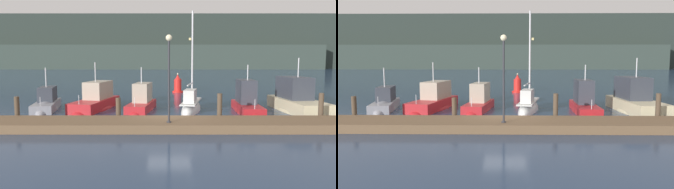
% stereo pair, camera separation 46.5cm
% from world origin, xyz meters
% --- Properties ---
extents(ground_plane, '(400.00, 400.00, 0.00)m').
position_xyz_m(ground_plane, '(0.00, 0.00, 0.00)').
color(ground_plane, navy).
extents(dock, '(24.06, 2.80, 0.45)m').
position_xyz_m(dock, '(0.00, -1.87, 0.23)').
color(dock, brown).
rests_on(dock, ground).
extents(mooring_pile_0, '(0.28, 0.28, 1.50)m').
position_xyz_m(mooring_pile_0, '(-8.75, -0.22, 0.75)').
color(mooring_pile_0, '#4C3D2D').
rests_on(mooring_pile_0, ground).
extents(mooring_pile_1, '(0.28, 0.28, 1.43)m').
position_xyz_m(mooring_pile_1, '(-2.92, -0.22, 0.71)').
color(mooring_pile_1, '#4C3D2D').
rests_on(mooring_pile_1, ground).
extents(mooring_pile_2, '(0.28, 0.28, 1.68)m').
position_xyz_m(mooring_pile_2, '(2.92, -0.22, 0.84)').
color(mooring_pile_2, '#4C3D2D').
rests_on(mooring_pile_2, ground).
extents(mooring_pile_3, '(0.28, 0.28, 1.70)m').
position_xyz_m(mooring_pile_3, '(8.75, -0.22, 0.85)').
color(mooring_pile_3, '#4C3D2D').
rests_on(mooring_pile_3, ground).
extents(motorboat_berth_1, '(2.42, 5.36, 3.71)m').
position_xyz_m(motorboat_berth_1, '(-8.78, 4.46, 0.22)').
color(motorboat_berth_1, gray).
rests_on(motorboat_berth_1, ground).
extents(motorboat_berth_2, '(3.06, 6.38, 3.90)m').
position_xyz_m(motorboat_berth_2, '(-5.33, 4.85, 0.37)').
color(motorboat_berth_2, red).
rests_on(motorboat_berth_2, ground).
extents(motorboat_berth_3, '(2.18, 5.00, 3.50)m').
position_xyz_m(motorboat_berth_3, '(-1.94, 4.35, 0.36)').
color(motorboat_berth_3, red).
rests_on(motorboat_berth_3, ground).
extents(sailboat_berth_4, '(2.19, 5.32, 7.67)m').
position_xyz_m(sailboat_berth_4, '(1.57, 3.93, 0.17)').
color(sailboat_berth_4, white).
rests_on(sailboat_berth_4, ground).
extents(motorboat_berth_5, '(1.77, 5.53, 3.83)m').
position_xyz_m(motorboat_berth_5, '(5.41, 3.59, 0.38)').
color(motorboat_berth_5, red).
rests_on(motorboat_berth_5, ground).
extents(motorboat_berth_6, '(2.75, 6.79, 4.16)m').
position_xyz_m(motorboat_berth_6, '(8.96, 3.81, 0.50)').
color(motorboat_berth_6, beige).
rests_on(motorboat_berth_6, ground).
extents(channel_buoy, '(1.17, 1.17, 2.08)m').
position_xyz_m(channel_buoy, '(0.99, 16.24, 0.79)').
color(channel_buoy, red).
rests_on(channel_buoy, ground).
extents(dock_lamppost, '(0.32, 0.32, 4.40)m').
position_xyz_m(dock_lamppost, '(-0.01, -2.52, 3.36)').
color(dock_lamppost, '#2D2D33').
rests_on(dock_lamppost, dock).
extents(hillside_backdrop, '(240.00, 23.00, 18.67)m').
position_xyz_m(hillside_backdrop, '(-2.93, 100.38, 8.60)').
color(hillside_backdrop, '#28332D').
rests_on(hillside_backdrop, ground).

